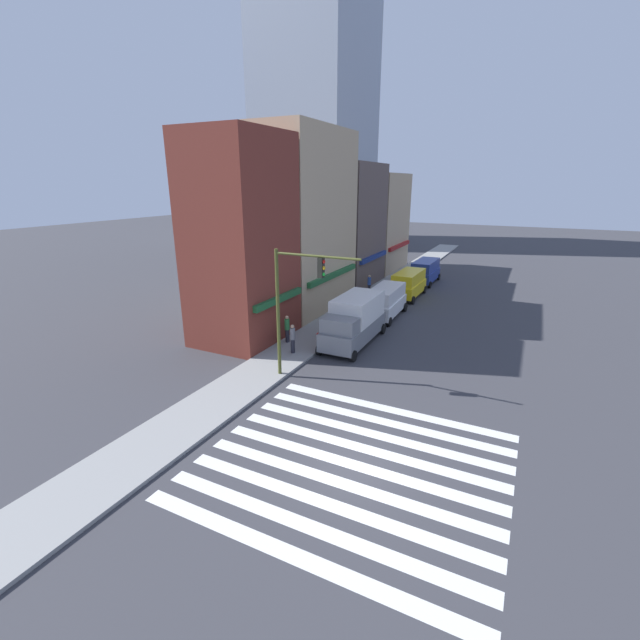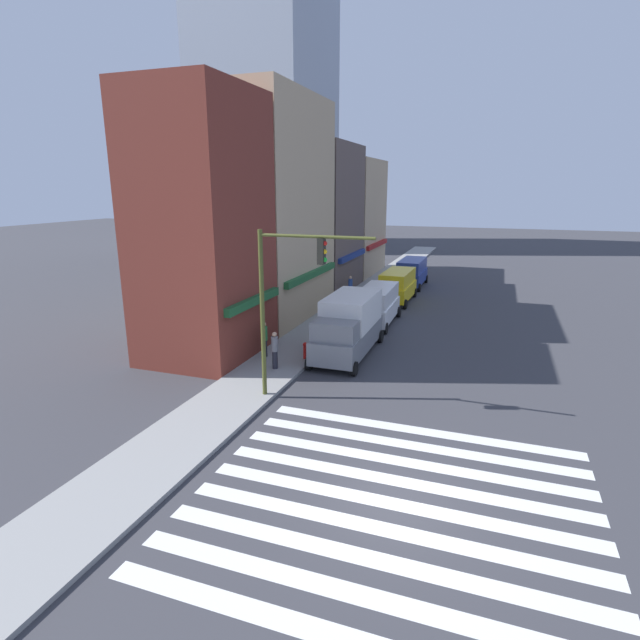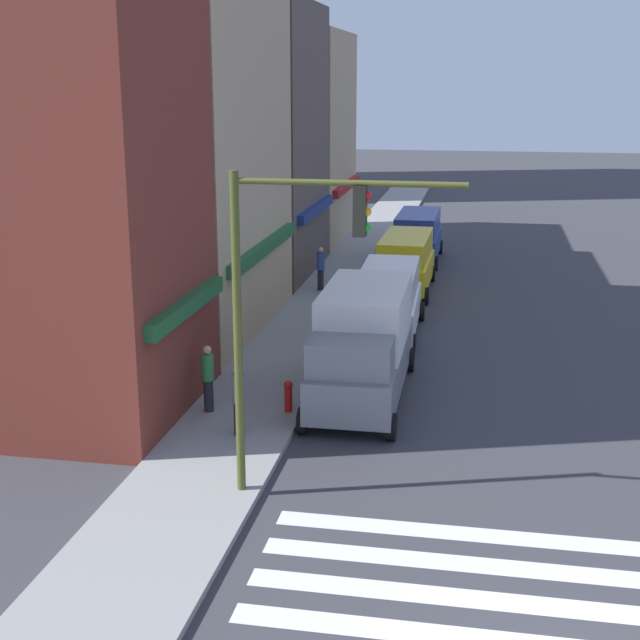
# 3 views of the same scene
# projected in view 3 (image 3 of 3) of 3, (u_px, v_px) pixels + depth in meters

# --- Properties ---
(sidewalk_left) EXTENTS (120.00, 3.00, 0.15)m
(sidewalk_left) POSITION_uv_depth(u_px,v_px,m) (85.00, 635.00, 13.97)
(sidewalk_left) COLOR gray
(sidewalk_left) RESTS_ON ground_plane
(storefront_row) EXTENTS (33.64, 5.30, 13.84)m
(storefront_row) POSITION_uv_depth(u_px,v_px,m) (227.00, 140.00, 34.23)
(storefront_row) COLOR maroon
(storefront_row) RESTS_ON ground_plane
(traffic_signal) EXTENTS (0.32, 4.55, 6.82)m
(traffic_signal) POSITION_uv_depth(u_px,v_px,m) (285.00, 285.00, 17.45)
(traffic_signal) COLOR #474C1E
(traffic_signal) RESTS_ON ground_plane
(box_truck_grey) EXTENTS (6.21, 2.42, 3.04)m
(box_truck_grey) POSITION_uv_depth(u_px,v_px,m) (363.00, 343.00, 24.12)
(box_truck_grey) COLOR slate
(box_truck_grey) RESTS_ON ground_plane
(van_white) EXTENTS (5.05, 2.22, 2.34)m
(van_white) POSITION_uv_depth(u_px,v_px,m) (388.00, 298.00, 30.27)
(van_white) COLOR white
(van_white) RESTS_ON ground_plane
(van_yellow) EXTENTS (5.03, 2.22, 2.34)m
(van_yellow) POSITION_uv_depth(u_px,v_px,m) (406.00, 261.00, 36.51)
(van_yellow) COLOR yellow
(van_yellow) RESTS_ON ground_plane
(van_blue) EXTENTS (5.02, 2.22, 2.34)m
(van_blue) POSITION_uv_depth(u_px,v_px,m) (418.00, 235.00, 42.59)
(van_blue) COLOR navy
(van_blue) RESTS_ON ground_plane
(pedestrian_green_top) EXTENTS (0.32, 0.32, 1.77)m
(pedestrian_green_top) POSITION_uv_depth(u_px,v_px,m) (208.00, 377.00, 22.94)
(pedestrian_green_top) COLOR #23232D
(pedestrian_green_top) RESTS_ON sidewalk_left
(pedestrian_grey_coat) EXTENTS (0.32, 0.32, 1.77)m
(pedestrian_grey_coat) POSITION_uv_depth(u_px,v_px,m) (238.00, 399.00, 21.41)
(pedestrian_grey_coat) COLOR #23232D
(pedestrian_grey_coat) RESTS_ON sidewalk_left
(pedestrian_blue_shirt) EXTENTS (0.32, 0.32, 1.77)m
(pedestrian_blue_shirt) POSITION_uv_depth(u_px,v_px,m) (321.00, 268.00, 36.21)
(pedestrian_blue_shirt) COLOR #23232D
(pedestrian_blue_shirt) RESTS_ON sidewalk_left
(fire_hydrant) EXTENTS (0.24, 0.24, 0.84)m
(fire_hydrant) POSITION_uv_depth(u_px,v_px,m) (288.00, 394.00, 23.03)
(fire_hydrant) COLOR red
(fire_hydrant) RESTS_ON sidewalk_left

